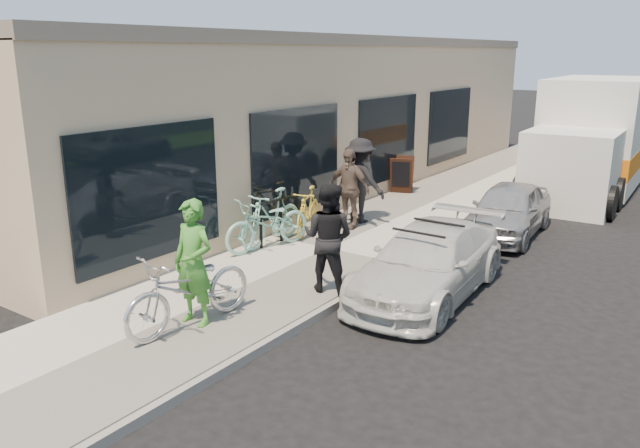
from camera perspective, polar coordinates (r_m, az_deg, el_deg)
The scene contains 17 objects.
ground at distance 8.81m, azimuth 0.57°, elevation -10.30°, with size 120.00×120.00×0.00m, color black.
sidewalk at distance 12.13m, azimuth 0.76°, elevation -2.56°, with size 3.00×34.00×0.15m, color #B4AFA2.
curb at distance 11.39m, azimuth 7.25°, elevation -3.96°, with size 0.12×34.00×0.13m, color gray.
storefront at distance 17.57m, azimuth 1.17°, elevation 9.90°, with size 3.60×20.00×4.22m.
bike_rack at distance 12.23m, azimuth -4.50°, elevation 0.58°, with size 0.10×0.64×0.90m.
sandwich_board at distance 16.97m, azimuth 7.48°, elevation 4.51°, with size 0.75×0.75×0.96m.
sedan_white at distance 10.21m, azimuth 9.89°, elevation -3.44°, with size 1.76×3.94×1.16m.
sedan_silver at distance 13.94m, azimuth 16.83°, elevation 1.26°, with size 1.34×3.32×1.13m, color #9A9BA0.
moving_truck at distance 19.03m, azimuth 23.53°, elevation 6.82°, with size 2.62×6.45×3.13m.
tandem_bike at distance 8.73m, azimuth -11.79°, elevation -5.92°, with size 0.72×2.07×1.09m, color silver.
woman_rider at distance 8.73m, azimuth -11.49°, elevation -3.50°, with size 0.65×0.42×1.77m, color #3E8A2E.
man_standing at distance 9.76m, azimuth 0.74°, elevation -1.22°, with size 0.85×0.66×1.75m, color black.
cruiser_bike_a at distance 12.27m, azimuth -4.46°, elevation 0.62°, with size 0.51×1.81×1.09m, color #88CBB8.
cruiser_bike_b at distance 11.98m, azimuth -4.79°, elevation 0.06°, with size 0.67×1.92×1.01m, color #88CBB8.
cruiser_bike_c at distance 13.02m, azimuth -1.08°, elevation 1.23°, with size 0.45×1.58×0.95m, color gold.
bystander_a at distance 13.81m, azimuth 3.67°, elevation 3.98°, with size 1.21×0.70×1.87m, color black.
bystander_b at distance 13.35m, azimuth 2.62°, elevation 3.26°, with size 1.01×0.42×1.72m, color brown.
Camera 1 is at (4.46, -6.56, 3.83)m, focal length 35.00 mm.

